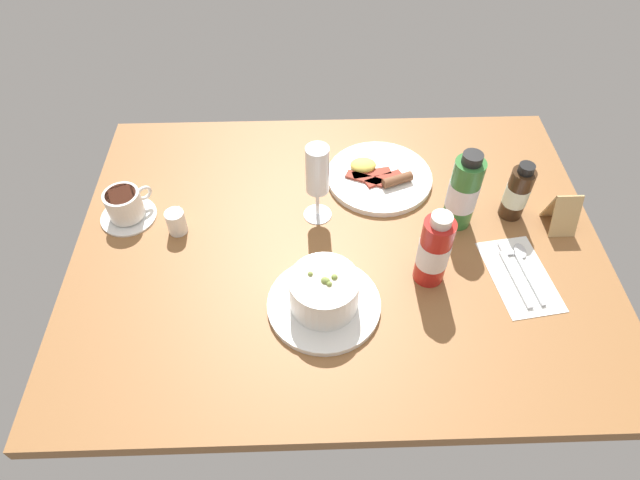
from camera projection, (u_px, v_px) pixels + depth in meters
ground_plane at (338, 246)px, 113.59cm from camera, size 110.00×84.00×3.00cm
porridge_bowl at (324, 294)px, 98.88cm from camera, size 21.50×21.50×9.29cm
cutlery_setting at (520, 273)px, 106.65cm from camera, size 13.98×20.73×0.90cm
coffee_cup at (125, 206)px, 114.65cm from camera, size 12.00×12.00×7.02cm
creamer_jug at (176, 221)px, 112.42cm from camera, size 4.01×4.88×5.88cm
wine_glass at (317, 174)px, 108.46cm from camera, size 6.17×6.17×18.56cm
sauce_bottle_green at (463, 192)px, 109.95cm from camera, size 6.34×6.34×18.57cm
sauce_bottle_brown at (517, 193)px, 112.98cm from camera, size 5.10×5.10×14.00cm
sauce_bottle_red at (434, 251)px, 100.58cm from camera, size 6.11×6.11×17.30cm
breakfast_plate at (378, 176)px, 124.26cm from camera, size 24.33×24.33×3.70cm
menu_card at (563, 211)px, 112.04cm from camera, size 5.60×6.54×9.06cm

